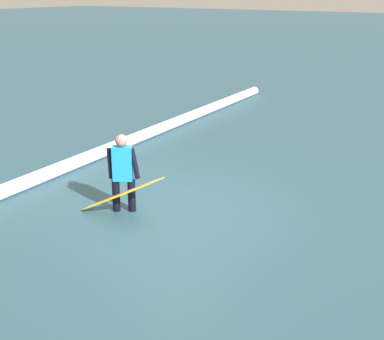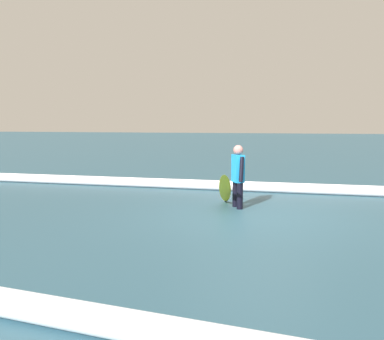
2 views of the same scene
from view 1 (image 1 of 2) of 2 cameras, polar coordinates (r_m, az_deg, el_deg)
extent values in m
plane|color=#2A4E5D|center=(9.52, -2.25, -4.24)|extent=(166.29, 166.29, 0.00)
cylinder|color=black|center=(9.38, -6.60, -2.78)|extent=(0.14, 0.14, 0.59)
cylinder|color=black|center=(9.43, -8.29, -2.75)|extent=(0.14, 0.14, 0.59)
cube|color=#198CD8|center=(9.20, -7.61, 0.72)|extent=(0.35, 0.39, 0.62)
sphere|color=#AB6D67|center=(9.07, -7.72, 3.19)|extent=(0.22, 0.22, 0.22)
cylinder|color=black|center=(9.16, -6.28, 0.71)|extent=(0.09, 0.20, 0.56)
cylinder|color=black|center=(9.23, -8.92, 0.73)|extent=(0.09, 0.12, 0.55)
ellipsoid|color=yellow|center=(9.08, -7.77, -2.66)|extent=(0.61, 1.73, 0.90)
ellipsoid|color=red|center=(9.08, -7.77, -2.64)|extent=(0.37, 1.37, 0.73)
camera|label=2|loc=(9.12, 52.66, -0.67)|focal=38.21mm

